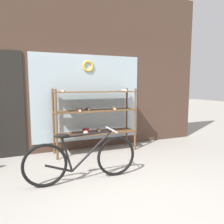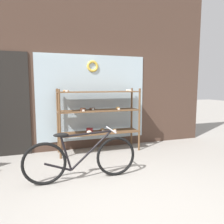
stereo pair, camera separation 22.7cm
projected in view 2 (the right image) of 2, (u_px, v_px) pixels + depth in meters
ground_plane at (129, 208)px, 2.58m from camera, size 30.00×30.00×0.00m
storefront_facade at (82, 70)px, 4.81m from camera, size 6.15×0.13×3.61m
display_case at (99, 114)px, 4.67m from camera, size 1.74×0.46×1.37m
bicycle at (81, 158)px, 3.29m from camera, size 1.72×0.46×0.77m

